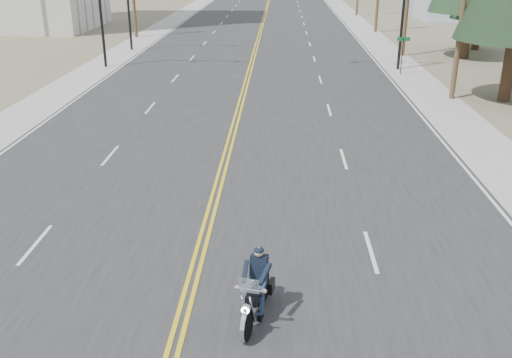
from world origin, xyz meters
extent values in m
plane|color=#776D56|center=(0.00, 0.00, 0.00)|extent=(400.00, 400.00, 0.00)
cube|color=#303033|center=(0.00, 70.00, 0.01)|extent=(20.00, 200.00, 0.01)
cube|color=#A5A5A0|center=(-11.50, 70.00, 0.01)|extent=(3.00, 200.00, 0.01)
cube|color=#A5A5A0|center=(11.50, 70.00, 0.01)|extent=(3.00, 200.00, 0.01)
cylinder|color=black|center=(-11.00, 32.00, 3.50)|extent=(0.20, 0.20, 7.00)
cylinder|color=black|center=(11.00, 32.00, 3.50)|extent=(0.20, 0.20, 7.00)
cylinder|color=black|center=(-11.00, 40.00, 3.50)|extent=(0.20, 0.20, 7.00)
cylinder|color=black|center=(10.80, 30.00, 1.30)|extent=(0.06, 0.06, 2.60)
cube|color=#0C5926|center=(10.80, 30.00, 2.50)|extent=(0.90, 0.03, 0.25)
cylinder|color=#382619|center=(15.41, 22.58, 1.77)|extent=(0.69, 0.69, 3.53)
cylinder|color=#382619|center=(17.31, 36.96, 1.84)|extent=(0.64, 0.64, 3.68)
cylinder|color=#382619|center=(19.58, 41.52, 1.35)|extent=(0.63, 0.63, 2.69)
camera|label=1|loc=(2.27, -10.83, 8.21)|focal=40.00mm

